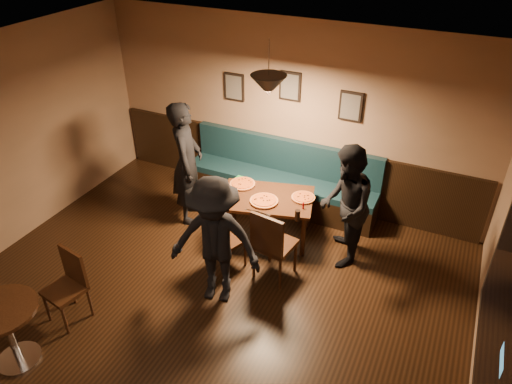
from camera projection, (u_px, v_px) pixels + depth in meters
floor at (164, 353)px, 5.10m from camera, size 7.00×7.00×0.00m
ceiling at (126, 109)px, 3.60m from camera, size 7.00×7.00×0.00m
wall_back at (290, 115)px, 7.02m from camera, size 6.00×0.00×6.00m
wall_right at (506, 372)px, 3.27m from camera, size 0.00×7.00×7.00m
wainscot at (287, 169)px, 7.48m from camera, size 5.88×0.06×1.00m
booth_bench at (280, 176)px, 7.28m from camera, size 3.00×0.60×1.00m
window_frame at (505, 310)px, 3.61m from camera, size 0.06×2.56×1.86m
window_glass at (501, 309)px, 3.62m from camera, size 0.00×2.40×2.40m
picture_left at (234, 87)px, 7.16m from camera, size 0.32×0.04×0.42m
picture_center at (290, 86)px, 6.76m from camera, size 0.32×0.04×0.42m
picture_right at (351, 106)px, 6.52m from camera, size 0.32×0.04×0.42m
pendant_lamp at (269, 85)px, 5.63m from camera, size 0.44×0.44×0.25m
dining_table at (267, 217)px, 6.66m from camera, size 1.41×1.10×0.67m
chair_near_left at (227, 239)px, 6.07m from camera, size 0.50×0.50×0.88m
chair_near_right at (275, 243)px, 5.89m from camera, size 0.51×0.51×1.02m
diner_left at (187, 163)px, 6.76m from camera, size 0.68×0.80×1.84m
diner_right at (345, 207)px, 5.99m from camera, size 0.84×0.96×1.66m
diner_front at (215, 242)px, 5.39m from camera, size 1.17×0.82×1.66m
pizza_a at (242, 184)px, 6.73m from camera, size 0.47×0.47×0.04m
pizza_b at (264, 201)px, 6.36m from camera, size 0.50×0.50×0.04m
pizza_c at (303, 197)px, 6.44m from camera, size 0.33×0.33×0.04m
soda_glass at (297, 215)px, 5.99m from camera, size 0.08×0.08×0.15m
tabasco_bottle at (303, 205)px, 6.21m from camera, size 0.03×0.03×0.11m
napkin_a at (240, 178)px, 6.89m from camera, size 0.15×0.15×0.01m
napkin_b at (223, 198)px, 6.45m from camera, size 0.19×0.19×0.01m
cutlery_set at (257, 212)px, 6.18m from camera, size 0.20×0.03×0.00m
cafe_table at (10, 335)px, 4.83m from camera, size 0.90×0.90×0.75m
cafe_chair_far at (64, 289)px, 5.29m from camera, size 0.46×0.46×0.89m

